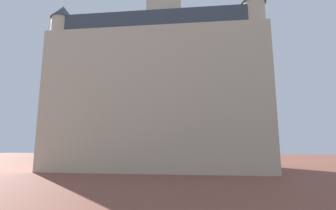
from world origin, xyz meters
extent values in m
cube|color=beige|center=(-3.60, 31.86, 9.25)|extent=(29.19, 11.80, 18.50)
cube|color=#38424C|center=(-3.60, 31.86, 19.70)|extent=(26.85, 10.86, 2.40)
cube|color=beige|center=(-2.64, 31.86, 17.23)|extent=(4.89, 4.89, 34.46)
cylinder|color=beige|center=(-16.70, 27.46, 10.43)|extent=(2.80, 2.80, 20.85)
cone|color=#38424C|center=(-16.70, 27.46, 21.85)|extent=(3.20, 3.20, 2.00)
cylinder|color=beige|center=(9.49, 27.46, 10.74)|extent=(2.80, 2.80, 21.48)
camera|label=1|loc=(1.45, -1.37, 3.82)|focal=24.81mm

